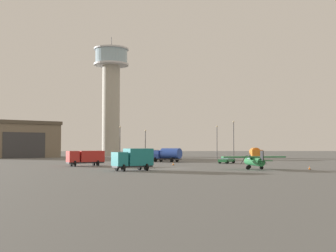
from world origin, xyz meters
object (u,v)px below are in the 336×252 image
object	(u,v)px
airplane_green	(254,161)
light_post_east	(234,137)
light_post_north	(120,139)
light_post_centre	(145,141)
light_post_west	(217,139)
traffic_cone_near_right	(173,164)
control_tower	(111,89)
truck_fuel_tanker_orange	(255,153)
truck_box_red	(86,157)
truck_fuel_tanker_blue	(168,154)
traffic_cone_near_left	(310,168)
truck_flatbed_silver	(157,155)
car_green	(227,160)
truck_box_teal	(133,158)

from	to	relation	value
airplane_green	light_post_east	distance (m)	45.87
light_post_north	light_post_centre	size ratio (longest dim) A/B	1.12
light_post_west	traffic_cone_near_right	xyz separation A→B (m)	(-13.75, -37.34, -5.02)
control_tower	light_post_north	world-z (taller)	control_tower
truck_fuel_tanker_orange	truck_box_red	distance (m)	49.13
control_tower	truck_fuel_tanker_blue	bearing A→B (deg)	-71.30
traffic_cone_near_left	traffic_cone_near_right	world-z (taller)	traffic_cone_near_right
truck_fuel_tanker_orange	traffic_cone_near_right	world-z (taller)	truck_fuel_tanker_orange
truck_fuel_tanker_orange	traffic_cone_near_left	world-z (taller)	truck_fuel_tanker_orange
truck_flatbed_silver	light_post_west	size ratio (longest dim) A/B	0.75
truck_flatbed_silver	light_post_east	world-z (taller)	light_post_east
truck_fuel_tanker_orange	light_post_east	distance (m)	6.86
truck_flatbed_silver	light_post_west	distance (m)	19.00
light_post_east	light_post_centre	xyz separation A→B (m)	(-22.65, 3.73, -1.13)
truck_fuel_tanker_orange	car_green	bearing A→B (deg)	-22.59
car_green	light_post_north	world-z (taller)	light_post_north
control_tower	truck_fuel_tanker_orange	size ratio (longest dim) A/B	6.57
truck_flatbed_silver	light_post_north	size ratio (longest dim) A/B	0.77
truck_box_teal	truck_fuel_tanker_orange	distance (m)	53.80
truck_fuel_tanker_orange	light_post_north	world-z (taller)	light_post_north
control_tower	truck_fuel_tanker_orange	bearing A→B (deg)	-43.26
truck_box_teal	traffic_cone_near_right	xyz separation A→B (m)	(6.50, 16.36, -1.44)
light_post_east	traffic_cone_near_left	distance (m)	46.06
light_post_west	truck_fuel_tanker_orange	bearing A→B (deg)	-44.14
traffic_cone_near_left	light_post_north	bearing A→B (deg)	122.92
control_tower	traffic_cone_near_right	distance (m)	72.40
truck_flatbed_silver	truck_fuel_tanker_blue	size ratio (longest dim) A/B	1.00
truck_box_red	car_green	bearing A→B (deg)	174.16
truck_fuel_tanker_blue	light_post_north	size ratio (longest dim) A/B	0.77
car_green	traffic_cone_near_right	size ratio (longest dim) A/B	7.78
truck_fuel_tanker_orange	car_green	world-z (taller)	truck_fuel_tanker_orange
light_post_centre	traffic_cone_near_right	world-z (taller)	light_post_centre
truck_fuel_tanker_orange	light_post_west	size ratio (longest dim) A/B	0.69
truck_flatbed_silver	truck_box_red	distance (m)	33.48
truck_fuel_tanker_blue	light_post_east	size ratio (longest dim) A/B	0.68
truck_fuel_tanker_blue	traffic_cone_near_right	size ratio (longest dim) A/B	11.03
car_green	light_post_east	xyz separation A→B (m)	(5.96, 23.56, 5.06)
truck_box_red	light_post_west	world-z (taller)	light_post_west
airplane_green	truck_flatbed_silver	size ratio (longest dim) A/B	1.45
control_tower	light_post_east	xyz separation A→B (m)	(34.71, -35.54, -16.71)
airplane_green	truck_box_red	distance (m)	29.30
car_green	light_post_west	bearing A→B (deg)	-150.61
light_post_west	truck_fuel_tanker_blue	bearing A→B (deg)	-123.42
truck_flatbed_silver	truck_fuel_tanker_orange	distance (m)	24.73
light_post_north	light_post_centre	distance (m)	6.64
truck_box_red	car_green	distance (m)	28.36
car_green	light_post_east	distance (m)	24.83
traffic_cone_near_right	car_green	bearing A→B (deg)	34.05
truck_fuel_tanker_blue	light_post_centre	distance (m)	19.89
control_tower	light_post_north	size ratio (longest dim) A/B	4.66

